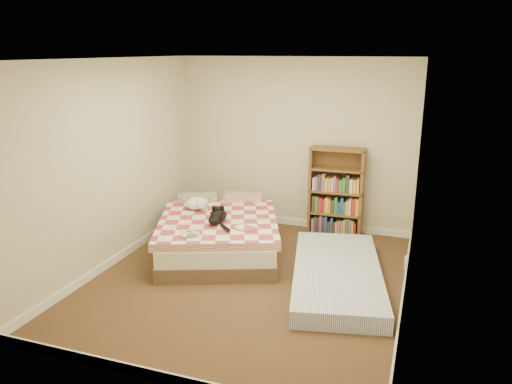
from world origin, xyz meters
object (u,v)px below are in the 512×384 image
(bookshelf, at_px, (336,201))
(white_dog, at_px, (197,203))
(black_cat, at_px, (219,216))
(bed, at_px, (220,232))
(floor_mattress, at_px, (337,275))

(bookshelf, bearing_deg, white_dog, -152.06)
(black_cat, xyz_separation_m, white_dog, (-0.49, 0.38, 0.01))
(bed, distance_m, bookshelf, 1.76)
(bookshelf, bearing_deg, bed, -142.06)
(bookshelf, relative_size, floor_mattress, 0.59)
(bed, height_order, black_cat, black_cat)
(bed, xyz_separation_m, bookshelf, (1.34, 1.11, 0.24))
(bed, bearing_deg, black_cat, -88.70)
(bed, distance_m, white_dog, 0.52)
(bed, bearing_deg, floor_mattress, -36.88)
(bed, relative_size, black_cat, 3.46)
(floor_mattress, bearing_deg, white_dog, 151.55)
(floor_mattress, bearing_deg, bed, 152.09)
(black_cat, bearing_deg, bed, 92.34)
(floor_mattress, xyz_separation_m, black_cat, (-1.56, 0.22, 0.46))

